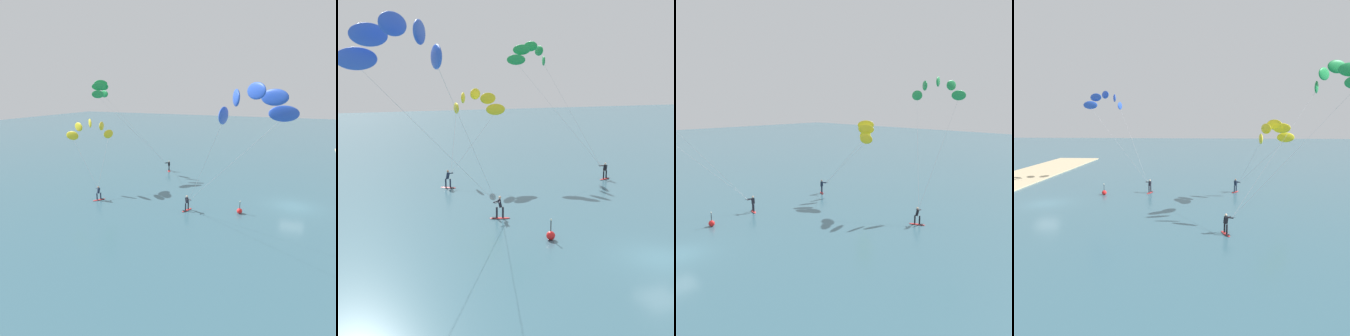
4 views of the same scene
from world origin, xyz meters
TOP-DOWN VIEW (x-y plane):
  - ground_plane at (0.00, 0.00)m, footprint 240.00×240.00m
  - kitesurfer_nearshore at (-13.63, 3.07)m, footprint 11.43×10.67m
  - kitesurfer_mid_water at (-3.18, 24.36)m, footprint 7.14×6.85m
  - kitesurfer_far_out at (4.65, 27.62)m, footprint 7.92×11.61m
  - marker_buoy at (-4.45, 5.05)m, footprint 0.56×0.56m

SIDE VIEW (x-z plane):
  - ground_plane at x=0.00m, z-range 0.00..0.00m
  - marker_buoy at x=-4.45m, z-range -0.39..0.99m
  - kitesurfer_mid_water at x=-3.18m, z-range 2.92..11.88m
  - kitesurfer_nearshore at x=-13.63m, z-range 4.76..17.71m
  - kitesurfer_far_out at x=4.65m, z-range 5.21..19.12m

